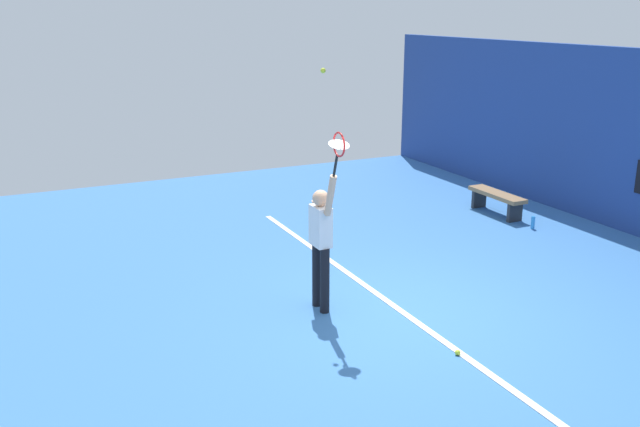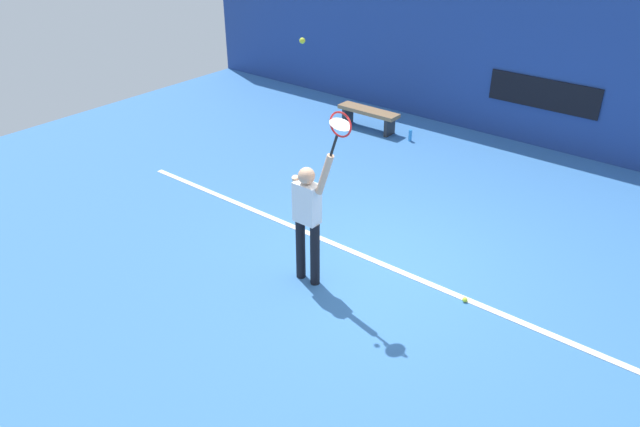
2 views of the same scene
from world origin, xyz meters
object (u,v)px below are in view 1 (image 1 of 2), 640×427
at_px(tennis_ball, 323,71).
at_px(spare_ball, 458,352).
at_px(tennis_racket, 339,147).
at_px(court_bench, 497,198).
at_px(water_bottle, 533,223).
at_px(tennis_player, 321,239).

distance_m(tennis_ball, spare_ball, 3.87).
xyz_separation_m(tennis_racket, court_bench, (-3.10, 5.16, -2.01)).
xyz_separation_m(tennis_ball, spare_ball, (2.04, 0.81, -3.19)).
bearing_deg(water_bottle, tennis_ball, -74.44).
xyz_separation_m(water_bottle, spare_ball, (3.45, -4.26, -0.09)).
relative_size(tennis_player, court_bench, 1.41).
bearing_deg(tennis_player, tennis_racket, -0.49).
height_order(court_bench, spare_ball, court_bench).
xyz_separation_m(tennis_player, spare_ball, (1.91, 0.89, -0.98)).
distance_m(tennis_player, tennis_racket, 1.43).
relative_size(tennis_racket, tennis_ball, 9.21).
relative_size(tennis_racket, water_bottle, 2.61).
height_order(tennis_racket, court_bench, tennis_racket).
distance_m(tennis_racket, tennis_ball, 1.07).
height_order(tennis_racket, spare_ball, tennis_racket).
bearing_deg(tennis_player, tennis_ball, 144.90).
bearing_deg(tennis_player, spare_ball, 25.05).
bearing_deg(water_bottle, tennis_player, -73.42).
bearing_deg(tennis_racket, spare_ball, 32.45).
bearing_deg(tennis_player, water_bottle, 106.58).
bearing_deg(court_bench, spare_ball, -43.36).
height_order(tennis_racket, water_bottle, tennis_racket).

